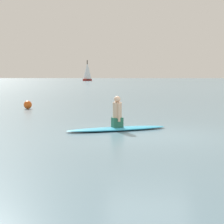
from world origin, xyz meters
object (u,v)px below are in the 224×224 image
(person_paddler, at_px, (117,113))
(surfboard, at_px, (117,129))
(buoy_marker, at_px, (28,105))
(sailboat_far_left, at_px, (87,71))

(person_paddler, bearing_deg, surfboard, -0.00)
(buoy_marker, bearing_deg, person_paddler, -146.44)
(person_paddler, xyz_separation_m, sailboat_far_left, (100.99, 12.48, 2.32))
(sailboat_far_left, height_order, buoy_marker, sailboat_far_left)
(person_paddler, height_order, buoy_marker, person_paddler)
(surfboard, relative_size, person_paddler, 3.35)
(person_paddler, relative_size, buoy_marker, 2.34)
(sailboat_far_left, relative_size, buoy_marker, 14.40)
(sailboat_far_left, bearing_deg, buoy_marker, 29.89)
(surfboard, distance_m, person_paddler, 0.51)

